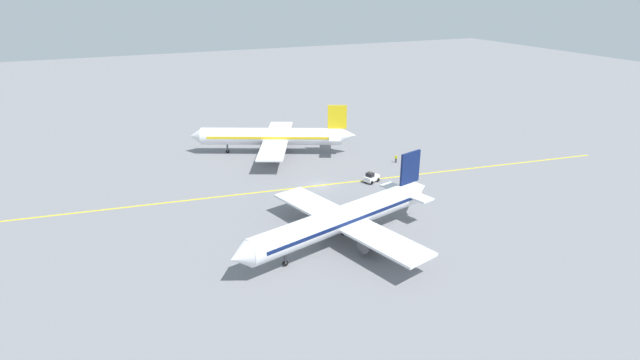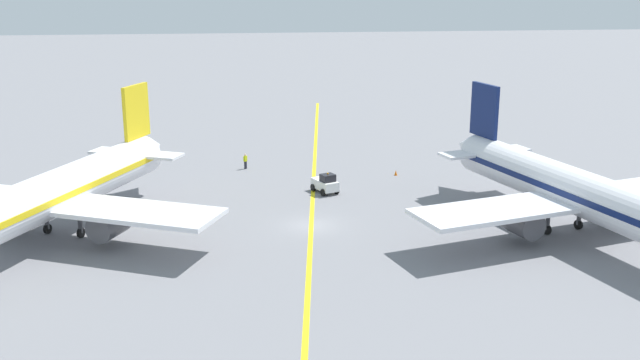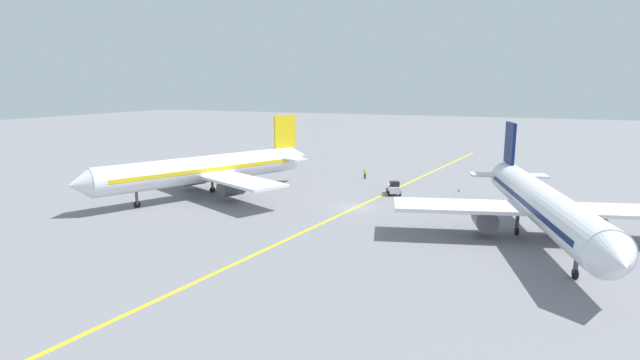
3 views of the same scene
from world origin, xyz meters
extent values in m
plane|color=slate|center=(0.00, 0.00, 0.00)|extent=(400.00, 400.00, 0.00)
cube|color=yellow|center=(0.00, 0.00, 0.00)|extent=(15.17, 119.14, 0.01)
cylinder|color=white|center=(-21.00, 5.91, 3.80)|extent=(11.60, 29.85, 3.60)
cone|color=white|center=(-16.53, -9.97, 4.10)|extent=(3.76, 3.72, 3.06)
cube|color=#0F1E51|center=(-21.00, 5.91, 3.95)|extent=(10.82, 26.98, 0.50)
cube|color=white|center=(-20.73, 4.95, 3.08)|extent=(28.36, 12.59, 0.36)
cylinder|color=#4C4C51|center=(-25.55, 3.59, 1.83)|extent=(2.98, 3.68, 2.20)
cylinder|color=#4C4C51|center=(-15.92, 6.30, 1.83)|extent=(2.98, 3.68, 2.20)
cube|color=#0F1E51|center=(-17.21, -7.57, 8.10)|extent=(1.43, 3.95, 5.00)
cube|color=white|center=(-17.35, -7.09, 4.20)|extent=(9.31, 4.75, 0.24)
cylinder|color=#4C4C51|center=(-22.00, 3.55, 1.40)|extent=(0.36, 0.36, 2.00)
cylinder|color=black|center=(-22.00, 3.55, 0.40)|extent=(0.49, 0.85, 0.80)
cylinder|color=#4C4C51|center=(-18.92, 4.42, 1.40)|extent=(0.36, 0.36, 2.00)
cylinder|color=black|center=(-18.92, 4.42, 0.40)|extent=(0.49, 0.85, 0.80)
cylinder|color=white|center=(21.07, 1.92, 3.80)|extent=(15.74, 28.78, 3.60)
cone|color=white|center=(14.22, -13.09, 4.10)|extent=(4.03, 4.00, 3.06)
cube|color=yellow|center=(21.07, 1.92, 3.95)|extent=(14.53, 26.07, 0.50)
cube|color=white|center=(20.66, 1.01, 3.08)|extent=(27.63, 16.37, 0.36)
cylinder|color=#4C4C51|center=(16.11, 3.08, 1.83)|extent=(3.33, 3.82, 2.20)
cylinder|color=#4C4C51|center=(25.21, -1.07, 1.83)|extent=(3.33, 3.82, 2.20)
cube|color=yellow|center=(15.26, -10.82, 8.10)|extent=(1.99, 3.79, 5.00)
cube|color=white|center=(15.46, -10.36, 4.20)|extent=(9.18, 5.92, 0.24)
cylinder|color=#4C4C51|center=(18.79, 0.76, 1.40)|extent=(0.36, 0.36, 2.00)
cylinder|color=black|center=(18.79, 0.76, 0.40)|extent=(0.59, 0.84, 0.80)
cylinder|color=#4C4C51|center=(21.70, -0.57, 1.40)|extent=(0.36, 0.36, 2.00)
cylinder|color=black|center=(21.70, -0.57, 0.40)|extent=(0.59, 0.84, 0.80)
cube|color=white|center=(-2.34, -9.55, 0.80)|extent=(2.56, 3.35, 0.90)
cube|color=black|center=(-2.56, -9.04, 1.60)|extent=(1.61, 1.51, 0.70)
sphere|color=orange|center=(-2.56, -9.04, 2.03)|extent=(0.16, 0.16, 0.16)
cylinder|color=black|center=(-3.42, -8.95, 0.35)|extent=(0.51, 0.74, 0.70)
cylinder|color=black|center=(-2.04, -8.36, 0.35)|extent=(0.51, 0.74, 0.70)
cylinder|color=black|center=(-2.65, -10.74, 0.35)|extent=(0.51, 0.74, 0.70)
cylinder|color=black|center=(-1.27, -10.15, 0.35)|extent=(0.51, 0.74, 0.70)
cylinder|color=#23232D|center=(5.04, -19.44, 0.42)|extent=(0.16, 0.16, 0.85)
cylinder|color=#23232D|center=(5.18, -19.30, 0.42)|extent=(0.16, 0.16, 0.85)
cube|color=#CCD819|center=(5.11, -19.37, 1.15)|extent=(0.41, 0.41, 0.60)
cylinder|color=#CCD819|center=(4.95, -19.55, 1.15)|extent=(0.10, 0.10, 0.55)
cylinder|color=#CCD819|center=(5.28, -19.19, 1.15)|extent=(0.10, 0.10, 0.55)
sphere|color=beige|center=(5.11, -19.37, 1.57)|extent=(0.22, 0.22, 0.22)
cone|color=orange|center=(-10.54, -14.86, 0.28)|extent=(0.32, 0.32, 0.55)
cone|color=orange|center=(-27.88, 1.14, 0.28)|extent=(0.32, 0.32, 0.55)
camera|label=1|loc=(-76.79, 33.61, 34.14)|focal=28.00mm
camera|label=2|loc=(6.28, 59.51, 20.88)|focal=42.00mm
camera|label=3|loc=(-19.82, 57.23, 14.94)|focal=28.00mm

